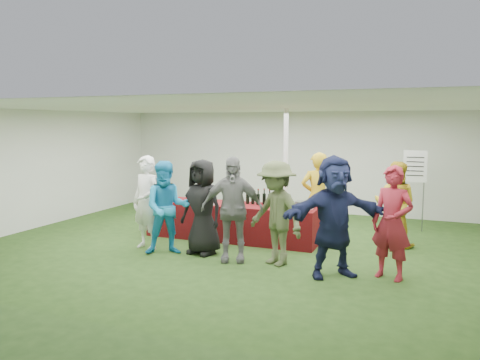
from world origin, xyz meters
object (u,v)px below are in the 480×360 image
at_px(customer_0, 146,203).
at_px(customer_2, 202,207).
at_px(customer_5, 334,216).
at_px(customer_1, 167,208).
at_px(dump_bucket, 301,206).
at_px(staff_pourer, 318,198).
at_px(customer_6, 392,223).
at_px(wine_list_sign, 415,172).
at_px(customer_4, 276,213).
at_px(staff_back, 395,204).
at_px(customer_3, 232,209).
at_px(serving_table, 231,222).

xyz_separation_m(customer_0, customer_2, (1.15, 0.07, -0.02)).
bearing_deg(customer_5, customer_2, 136.61).
bearing_deg(customer_1, dump_bucket, -1.92).
distance_m(staff_pourer, customer_6, 2.37).
bearing_deg(wine_list_sign, customer_4, -120.28).
xyz_separation_m(wine_list_sign, staff_back, (-0.30, -1.50, -0.48)).
bearing_deg(staff_pourer, wine_list_sign, -151.90).
distance_m(dump_bucket, customer_1, 2.51).
bearing_deg(staff_back, wine_list_sign, -93.99).
bearing_deg(wine_list_sign, customer_2, -135.99).
distance_m(customer_3, customer_4, 0.78).
bearing_deg(wine_list_sign, customer_5, -105.46).
relative_size(staff_back, customer_0, 0.93).
xyz_separation_m(dump_bucket, customer_0, (-2.76, -1.02, 0.05)).
bearing_deg(wine_list_sign, serving_table, -147.04).
bearing_deg(customer_4, staff_back, 77.20).
height_order(customer_2, customer_5, customer_5).
relative_size(serving_table, customer_0, 2.02).
bearing_deg(dump_bucket, customer_3, -128.49).
height_order(staff_back, customer_6, customer_6).
xyz_separation_m(staff_pourer, customer_6, (1.56, -1.79, -0.03)).
bearing_deg(customer_1, customer_6, -29.29).
bearing_deg(customer_3, dump_bucket, 33.12).
distance_m(customer_4, customer_5, 1.05).
height_order(customer_0, customer_2, customer_0).
height_order(serving_table, customer_0, customer_0).
relative_size(customer_0, customer_1, 1.04).
relative_size(staff_back, customer_1, 0.97).
height_order(dump_bucket, customer_1, customer_1).
distance_m(wine_list_sign, customer_1, 5.53).
xyz_separation_m(customer_1, customer_3, (1.27, 0.04, 0.06)).
distance_m(wine_list_sign, customer_0, 5.85).
xyz_separation_m(serving_table, customer_2, (-0.07, -1.17, 0.50)).
bearing_deg(customer_6, customer_2, -163.33).
bearing_deg(staff_pourer, customer_6, 113.67).
distance_m(staff_back, customer_5, 2.41).
distance_m(wine_list_sign, customer_5, 3.95).
relative_size(customer_4, customer_6, 1.01).
distance_m(customer_1, customer_3, 1.28).
height_order(wine_list_sign, customer_5, customer_5).
height_order(serving_table, wine_list_sign, wine_list_sign).
bearing_deg(customer_3, customer_6, -17.34).
distance_m(customer_0, customer_4, 2.61).
relative_size(staff_back, customer_3, 0.91).
bearing_deg(dump_bucket, customer_4, -97.79).
relative_size(staff_pourer, customer_5, 0.95).
relative_size(wine_list_sign, staff_pourer, 0.99).
height_order(serving_table, customer_4, customer_4).
relative_size(customer_2, customer_3, 0.95).
xyz_separation_m(customer_1, customer_2, (0.59, 0.25, 0.01)).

